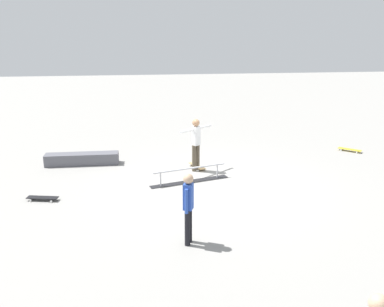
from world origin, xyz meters
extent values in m
plane|color=gray|center=(0.00, 0.00, 0.00)|extent=(60.00, 60.00, 0.00)
cube|color=black|center=(0.60, -0.39, 0.01)|extent=(2.34, 0.88, 0.01)
cylinder|color=#B7B7BC|center=(-0.25, -0.64, 0.20)|extent=(0.04, 0.04, 0.41)
cylinder|color=#B7B7BC|center=(1.45, -0.15, 0.20)|extent=(0.04, 0.04, 0.41)
cylinder|color=#B7B7BC|center=(0.60, -0.39, 0.41)|extent=(2.13, 0.65, 0.05)
cube|color=#595960|center=(3.86, -2.42, 0.19)|extent=(2.33, 0.49, 0.37)
cylinder|color=brown|center=(0.22, -1.41, 0.41)|extent=(0.17, 0.17, 0.82)
cylinder|color=brown|center=(0.35, -1.31, 0.41)|extent=(0.17, 0.17, 0.82)
cube|color=white|center=(0.29, -1.36, 1.11)|extent=(0.28, 0.28, 0.58)
sphere|color=#A87A56|center=(0.29, -1.36, 1.52)|extent=(0.22, 0.22, 0.22)
cylinder|color=white|center=(-0.02, -1.59, 1.33)|extent=(0.48, 0.39, 0.08)
cylinder|color=white|center=(0.59, -1.13, 1.33)|extent=(0.48, 0.39, 0.08)
cube|color=tan|center=(0.22, -1.56, 0.08)|extent=(0.47, 0.82, 0.02)
cylinder|color=white|center=(0.01, -1.35, 0.03)|extent=(0.05, 0.06, 0.05)
cylinder|color=white|center=(0.23, -1.27, 0.03)|extent=(0.05, 0.06, 0.05)
cylinder|color=white|center=(0.21, -1.86, 0.03)|extent=(0.05, 0.06, 0.05)
cylinder|color=white|center=(0.42, -1.77, 0.03)|extent=(0.05, 0.06, 0.05)
sphere|color=tan|center=(-0.44, 7.21, 1.45)|extent=(0.21, 0.21, 0.21)
cylinder|color=black|center=(1.04, 3.05, 0.38)|extent=(0.15, 0.15, 0.76)
cylinder|color=black|center=(1.10, 3.19, 0.38)|extent=(0.15, 0.15, 0.76)
cube|color=#2D51B7|center=(1.07, 3.12, 1.03)|extent=(0.24, 0.25, 0.54)
sphere|color=tan|center=(1.07, 3.12, 1.41)|extent=(0.21, 0.21, 0.21)
cylinder|color=#2D51B7|center=(1.02, 3.00, 0.99)|extent=(0.09, 0.09, 0.51)
cylinder|color=#2D51B7|center=(1.12, 3.24, 0.99)|extent=(0.09, 0.09, 0.51)
cube|color=yellow|center=(-5.49, -2.70, 0.08)|extent=(0.73, 0.68, 0.02)
cylinder|color=white|center=(-5.21, -2.79, 0.03)|extent=(0.06, 0.06, 0.05)
cylinder|color=white|center=(-5.36, -2.96, 0.03)|extent=(0.06, 0.06, 0.05)
cylinder|color=white|center=(-5.61, -2.43, 0.03)|extent=(0.06, 0.06, 0.05)
cylinder|color=white|center=(-5.77, -2.60, 0.03)|extent=(0.06, 0.06, 0.05)
cube|color=black|center=(4.50, 0.45, 0.08)|extent=(0.82, 0.37, 0.02)
cylinder|color=white|center=(4.79, 0.51, 0.03)|extent=(0.06, 0.04, 0.05)
cylinder|color=white|center=(4.74, 0.28, 0.03)|extent=(0.06, 0.04, 0.05)
cylinder|color=white|center=(4.26, 0.62, 0.03)|extent=(0.06, 0.04, 0.05)
cylinder|color=white|center=(4.21, 0.40, 0.03)|extent=(0.06, 0.04, 0.05)
camera|label=1|loc=(1.96, 10.55, 4.19)|focal=38.29mm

